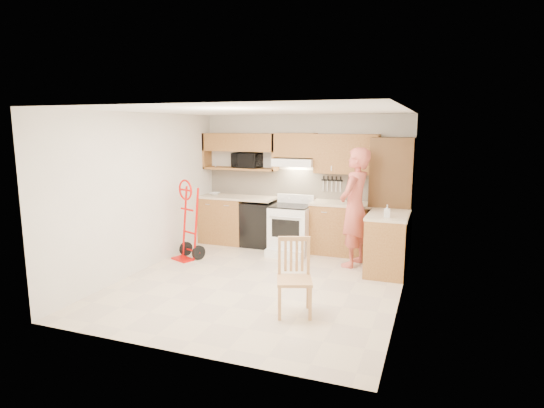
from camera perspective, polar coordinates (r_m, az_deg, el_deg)
The scene contains 28 objects.
floor at distance 6.78m, azimuth -1.50°, elevation -9.97°, with size 4.00×4.50×0.02m, color beige.
ceiling at distance 6.38m, azimuth -1.60°, elevation 11.83°, with size 4.00×4.50×0.02m, color white.
wall_back at distance 8.58m, azimuth 4.11°, elevation 2.88°, with size 4.00×0.02×2.50m, color silver.
wall_front at distance 4.49m, azimuth -12.42°, elevation -3.78°, with size 4.00×0.02×2.50m, color silver.
wall_left at distance 7.44m, azimuth -16.06°, elevation 1.44°, with size 0.02×4.50×2.50m, color silver.
wall_right at distance 6.02m, azimuth 16.50°, elevation -0.50°, with size 0.02×4.50×2.50m, color silver.
backsplash at distance 8.56m, azimuth 4.06°, elevation 2.53°, with size 3.92×0.03×0.55m, color beige.
lower_cab_left at distance 8.99m, azimuth -6.05°, elevation -2.01°, with size 0.90×0.60×0.90m, color #9F763E.
dishwasher at distance 8.69m, azimuth -1.61°, elevation -2.53°, with size 0.60×0.60×0.85m, color black.
lower_cab_right at distance 8.23m, azimuth 8.99°, elevation -3.19°, with size 1.14×0.60×0.90m, color #9F763E.
countertop_left at distance 8.77m, azimuth -4.35°, elevation 0.85°, with size 1.50×0.63×0.04m, color #C3B298.
countertop_right at distance 8.13m, azimuth 9.08°, elevation 0.04°, with size 1.14×0.63×0.04m, color #C3B298.
cab_return_right at distance 7.33m, azimuth 14.43°, elevation -4.99°, with size 0.60×1.00×0.90m, color #9F763E.
countertop_return at distance 7.23m, azimuth 14.59°, elevation -1.38°, with size 0.63×1.00×0.04m, color #C3B298.
pantry_tall at distance 8.00m, azimuth 14.87°, elevation 0.61°, with size 0.70×0.60×2.10m, color brown.
upper_cab_left at distance 8.79m, azimuth -4.07°, elevation 7.82°, with size 1.50×0.33×0.34m, color #9F763E.
upper_shelf_mw at distance 8.83m, azimuth -4.03°, elevation 4.51°, with size 1.50×0.33×0.04m, color #9F763E.
upper_cab_center at distance 8.39m, azimuth 3.04°, elevation 7.46°, with size 0.76×0.33×0.44m, color #9F763E.
upper_cab_right at distance 8.16m, azimuth 9.44°, elevation 6.29°, with size 1.14×0.33×0.70m, color #9F763E.
range_hood at distance 8.35m, azimuth 2.88°, elevation 5.32°, with size 0.76×0.46×0.14m, color white.
knife_strip at distance 8.39m, azimuth 7.61°, elevation 2.59°, with size 0.40×0.05×0.29m, color black, non-canonical shape.
microwave at distance 8.75m, azimuth -3.20°, elevation 5.57°, with size 0.53×0.36×0.29m, color black.
range at distance 8.12m, azimuth 2.26°, elevation -2.74°, with size 0.70×0.93×1.04m, color white, non-canonical shape.
person at distance 7.45m, azimuth 10.44°, elevation -0.45°, with size 0.71×0.47×1.95m, color #C05649.
hand_truck at distance 7.90m, azimuth -10.81°, elevation -2.46°, with size 0.49×0.45×1.26m, color red, non-canonical shape.
dining_chair at distance 5.55m, azimuth 2.86°, elevation -9.32°, with size 0.42×0.46×0.94m, color tan, non-canonical shape.
soap_bottle at distance 6.94m, azimuth 14.39°, elevation -0.87°, with size 0.09×0.09×0.19m, color white.
bowl at distance 8.99m, azimuth -7.29°, elevation 1.30°, with size 0.20×0.20×0.05m, color white.
Camera 1 is at (2.39, -5.91, 2.29)m, focal length 29.66 mm.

